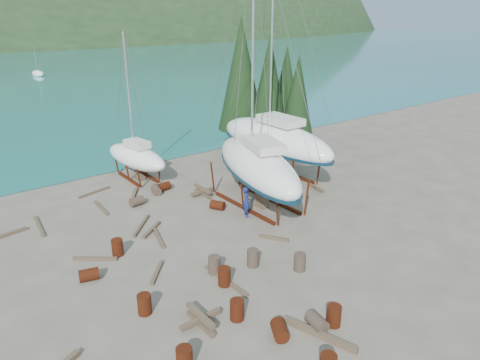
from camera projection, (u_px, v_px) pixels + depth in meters
ground at (241, 243)px, 22.99m from camera, size 600.00×600.00×0.00m
far_house_right at (17, 38)px, 178.83m from camera, size 6.60×5.60×5.60m
cypress_near_right at (269, 86)px, 36.92m from camera, size 3.60×3.60×10.00m
cypress_mid_right at (297, 97)px, 36.63m from camera, size 3.06×3.06×8.50m
cypress_back_left at (241, 75)px, 37.22m from camera, size 4.14×4.14×11.50m
cypress_far_right at (286, 88)px, 39.59m from camera, size 3.24×3.24×9.00m
moored_boat_mid at (38, 74)px, 87.39m from camera, size 2.00×5.00×6.05m
large_sailboat_near at (257, 165)px, 26.73m from camera, size 6.31×11.16×16.90m
large_sailboat_far at (275, 139)px, 31.56m from camera, size 3.46×11.35×17.87m
small_sailboat_shore at (136, 157)px, 31.54m from camera, size 3.01×6.77×10.47m
worker at (246, 202)px, 25.76m from camera, size 0.69×0.83×1.93m
drum_0 at (144, 304)px, 17.43m from camera, size 0.58×0.58×0.88m
drum_1 at (317, 322)px, 16.64m from camera, size 0.73×0.97×0.58m
drum_2 at (89, 275)px, 19.68m from camera, size 1.01×0.80×0.58m
drum_4 at (164, 187)px, 29.86m from camera, size 0.93×0.66×0.58m
drum_5 at (214, 265)px, 20.19m from camera, size 0.58×0.58×0.88m
drum_6 at (218, 205)px, 26.91m from camera, size 0.94×1.05×0.58m
drum_7 at (334, 316)px, 16.76m from camera, size 0.58×0.58×0.88m
drum_8 at (117, 247)px, 21.71m from camera, size 0.58×0.58×0.88m
drum_9 at (137, 201)px, 27.48m from camera, size 0.93×0.66×0.58m
drum_10 at (237, 310)px, 17.10m from camera, size 0.58×0.58×0.88m
drum_11 at (156, 190)px, 29.27m from camera, size 0.79×1.00×0.58m
drum_12 at (280, 330)px, 16.21m from camera, size 0.94×1.05×0.58m
drum_13 at (184, 359)px, 14.66m from camera, size 0.58×0.58×0.88m
drum_14 at (224, 277)px, 19.28m from camera, size 0.58×0.58×0.88m
drum_16 at (253, 258)px, 20.77m from camera, size 0.58×0.58×0.88m
drum_17 at (300, 262)px, 20.42m from camera, size 0.58×0.58×0.88m
timber_0 at (101, 208)px, 27.07m from camera, size 0.25×2.48×0.14m
timber_1 at (316, 188)px, 30.11m from camera, size 0.49×1.64×0.19m
timber_2 at (3, 236)px, 23.56m from camera, size 2.60×0.57×0.19m
timber_4 at (95, 259)px, 21.37m from camera, size 1.83×1.56×0.17m
timber_5 at (226, 280)px, 19.61m from camera, size 0.25×3.06×0.16m
timber_6 at (135, 193)px, 29.21m from camera, size 1.15×1.60×0.19m
timber_7 at (274, 238)px, 23.34m from camera, size 1.04×1.48×0.17m
timber_8 at (152, 230)px, 24.23m from camera, size 1.72×1.34×0.19m
timber_9 at (94, 192)px, 29.45m from camera, size 2.41×0.75×0.15m
timber_10 at (141, 226)px, 24.75m from camera, size 1.96×2.05×0.16m
timber_11 at (158, 237)px, 23.44m from camera, size 0.81×2.40×0.15m
timber_12 at (157, 272)px, 20.23m from camera, size 1.42×1.56×0.17m
timber_13 at (69, 360)px, 15.04m from camera, size 0.89×0.59×0.22m
timber_15 at (39, 226)px, 24.70m from camera, size 0.41×2.88×0.15m
timber_16 at (319, 334)px, 16.26m from camera, size 1.09×3.00×0.23m
timber_pile_fore at (200, 319)px, 16.77m from camera, size 1.80×1.80×0.60m
timber_pile_aft at (203, 191)px, 29.00m from camera, size 1.80×1.80×0.60m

